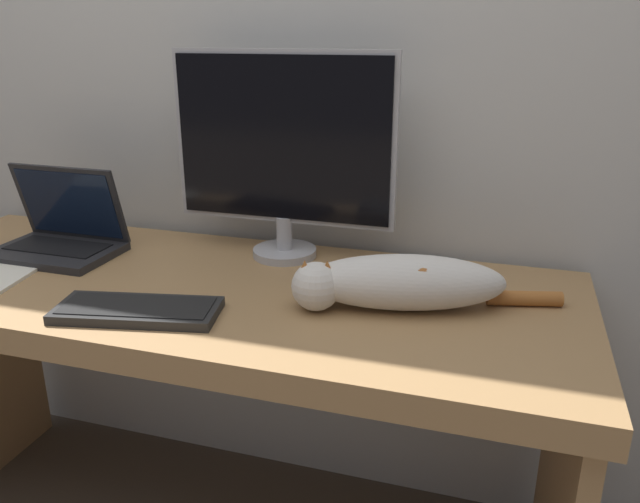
{
  "coord_description": "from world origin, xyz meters",
  "views": [
    {
      "loc": [
        0.64,
        -0.87,
        1.31
      ],
      "look_at": [
        0.29,
        0.3,
        0.88
      ],
      "focal_mm": 35.0,
      "sensor_mm": 36.0,
      "label": 1
    }
  ],
  "objects_px": {
    "laptop": "(60,236)",
    "cat": "(397,281)",
    "external_keyboard": "(138,310)",
    "monitor": "(283,149)"
  },
  "relations": [
    {
      "from": "external_keyboard",
      "to": "cat",
      "type": "height_order",
      "value": "cat"
    },
    {
      "from": "monitor",
      "to": "external_keyboard",
      "type": "distance_m",
      "value": 0.53
    },
    {
      "from": "monitor",
      "to": "cat",
      "type": "relative_size",
      "value": 1.03
    },
    {
      "from": "external_keyboard",
      "to": "cat",
      "type": "bearing_deg",
      "value": 9.46
    },
    {
      "from": "monitor",
      "to": "laptop",
      "type": "distance_m",
      "value": 0.63
    },
    {
      "from": "laptop",
      "to": "external_keyboard",
      "type": "height_order",
      "value": "laptop"
    },
    {
      "from": "monitor",
      "to": "external_keyboard",
      "type": "relative_size",
      "value": 1.6
    },
    {
      "from": "external_keyboard",
      "to": "laptop",
      "type": "bearing_deg",
      "value": 134.25
    },
    {
      "from": "laptop",
      "to": "cat",
      "type": "xyz_separation_m",
      "value": [
        0.9,
        -0.08,
        0.01
      ]
    },
    {
      "from": "laptop",
      "to": "external_keyboard",
      "type": "relative_size",
      "value": 0.89
    }
  ]
}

